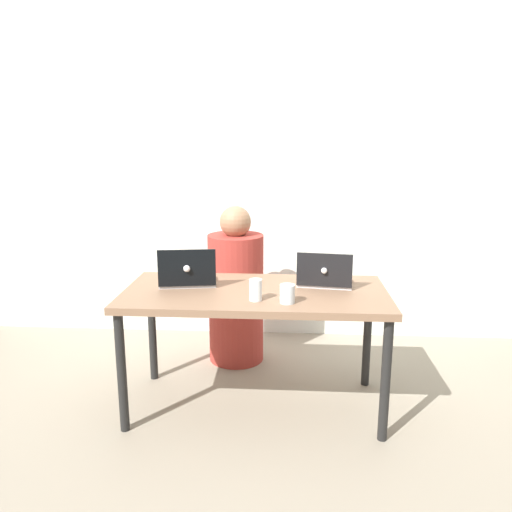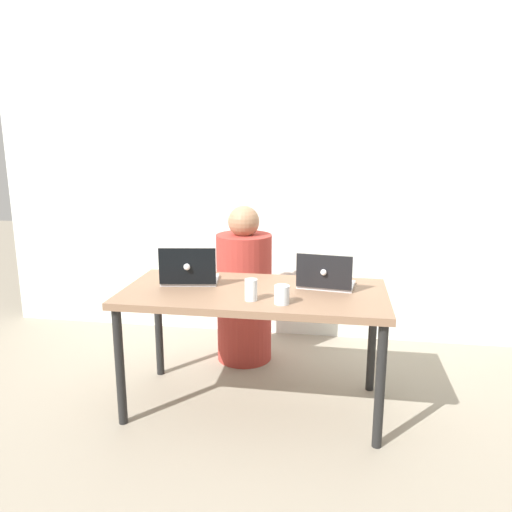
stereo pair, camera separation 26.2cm
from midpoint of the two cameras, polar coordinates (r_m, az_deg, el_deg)
ground_plane at (r=3.07m, az=2.33°, el=-16.70°), size 12.00×12.00×0.00m
back_wall at (r=3.85m, az=4.68°, el=10.16°), size 4.50×0.10×2.65m
desk at (r=2.80m, az=2.45°, el=-5.32°), size 1.47×0.70×0.71m
person_at_center at (r=3.48m, az=0.79°, el=-4.26°), size 0.43×0.43×1.09m
laptop_back_left at (r=2.91m, az=-5.07°, el=-2.23°), size 0.35×0.29×0.23m
laptop_back_right at (r=2.86m, az=10.56°, el=-2.76°), size 0.33×0.26×0.21m
water_glass_center at (r=2.60m, az=2.32°, el=-4.08°), size 0.07×0.07×0.11m
water_glass_right at (r=2.56m, az=5.92°, el=-4.60°), size 0.08×0.08×0.10m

